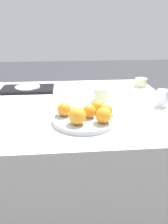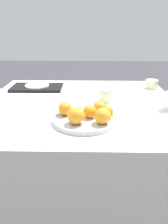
{
  "view_description": "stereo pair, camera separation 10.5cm",
  "coord_description": "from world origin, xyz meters",
  "views": [
    {
      "loc": [
        -0.06,
        -1.23,
        1.17
      ],
      "look_at": [
        0.03,
        -0.27,
        0.77
      ],
      "focal_mm": 35.0,
      "sensor_mm": 36.0,
      "label": 1
    },
    {
      "loc": [
        0.05,
        -1.24,
        1.17
      ],
      "look_at": [
        0.03,
        -0.27,
        0.77
      ],
      "focal_mm": 35.0,
      "sensor_mm": 36.0,
      "label": 2
    }
  ],
  "objects": [
    {
      "name": "fruit_platter",
      "position": [
        0.03,
        -0.27,
        0.73
      ],
      "size": [
        0.31,
        0.31,
        0.02
      ],
      "color": "#B2BCC6",
      "rests_on": "table"
    },
    {
      "name": "orange_2",
      "position": [
        -0.07,
        -0.22,
        0.77
      ],
      "size": [
        0.07,
        0.07,
        0.07
      ],
      "color": "orange",
      "rests_on": "fruit_platter"
    },
    {
      "name": "side_plate",
      "position": [
        -0.33,
        0.3,
        0.75
      ],
      "size": [
        0.17,
        0.17,
        0.01
      ],
      "color": "white",
      "rests_on": "serving_tray"
    },
    {
      "name": "cup_1",
      "position": [
        0.51,
        0.33,
        0.75
      ],
      "size": [
        0.09,
        0.09,
        0.06
      ],
      "color": "beige",
      "rests_on": "table"
    },
    {
      "name": "ground_plane",
      "position": [
        0.0,
        0.0,
        0.0
      ],
      "size": [
        12.0,
        12.0,
        0.0
      ],
      "primitive_type": "plane",
      "color": "#38383D"
    },
    {
      "name": "orange_1",
      "position": [
        0.11,
        -0.32,
        0.77
      ],
      "size": [
        0.08,
        0.08,
        0.08
      ],
      "color": "orange",
      "rests_on": "fruit_platter"
    },
    {
      "name": "serving_tray",
      "position": [
        -0.33,
        0.3,
        0.73
      ],
      "size": [
        0.37,
        0.21,
        0.02
      ],
      "color": "black",
      "rests_on": "table"
    },
    {
      "name": "orange_5",
      "position": [
        0.14,
        -0.25,
        0.77
      ],
      "size": [
        0.06,
        0.06,
        0.06
      ],
      "color": "orange",
      "rests_on": "fruit_platter"
    },
    {
      "name": "table",
      "position": [
        0.0,
        0.0,
        0.36
      ],
      "size": [
        1.17,
        1.08,
        0.72
      ],
      "color": "silver",
      "rests_on": "ground_plane"
    },
    {
      "name": "cup_2",
      "position": [
        0.15,
        0.02,
        0.76
      ],
      "size": [
        0.09,
        0.09,
        0.08
      ],
      "color": "beige",
      "rests_on": "table"
    },
    {
      "name": "orange_0",
      "position": [
        0.1,
        -0.19,
        0.77
      ],
      "size": [
        0.06,
        0.06,
        0.06
      ],
      "color": "orange",
      "rests_on": "fruit_platter"
    },
    {
      "name": "orange_4",
      "position": [
        0.05,
        -0.25,
        0.77
      ],
      "size": [
        0.06,
        0.06,
        0.06
      ],
      "color": "orange",
      "rests_on": "fruit_platter"
    },
    {
      "name": "orange_3",
      "position": [
        -0.01,
        -0.33,
        0.78
      ],
      "size": [
        0.08,
        0.08,
        0.08
      ],
      "color": "orange",
      "rests_on": "fruit_platter"
    },
    {
      "name": "water_glass",
      "position": [
        0.49,
        -0.09,
        0.77
      ],
      "size": [
        0.07,
        0.07,
        0.1
      ],
      "color": "silver",
      "rests_on": "table"
    }
  ]
}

